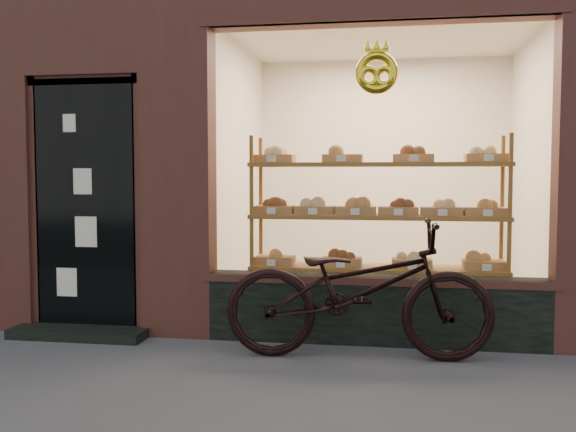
# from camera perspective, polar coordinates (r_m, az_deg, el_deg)

# --- Properties ---
(display_shelf) EXTENTS (2.20, 0.45, 1.70)m
(display_shelf) POSITION_cam_1_polar(r_m,az_deg,el_deg) (5.61, 7.91, -1.36)
(display_shelf) COLOR brown
(display_shelf) RESTS_ON ground
(bicycle) EXTENTS (2.00, 0.80, 1.03)m
(bicycle) POSITION_cam_1_polar(r_m,az_deg,el_deg) (4.79, 6.26, -6.51)
(bicycle) COLOR black
(bicycle) RESTS_ON ground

